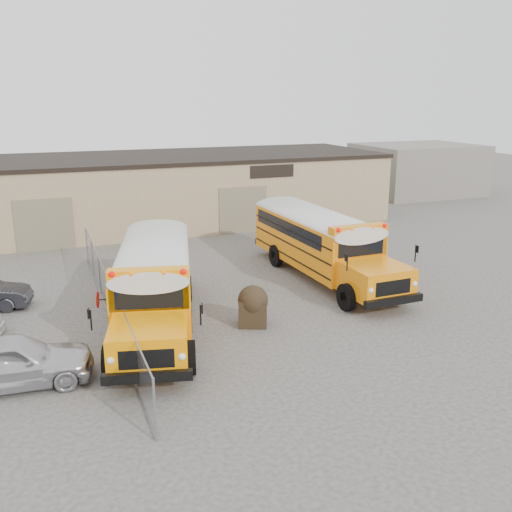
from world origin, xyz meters
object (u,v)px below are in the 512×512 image
object	(u,v)px
tarp_bundle	(253,305)
school_bus_left	(160,237)
school_bus_right	(265,213)
car_silver	(11,361)

from	to	relation	value
tarp_bundle	school_bus_left	bearing A→B (deg)	102.89
school_bus_left	school_bus_right	world-z (taller)	school_bus_right
school_bus_left	school_bus_right	distance (m)	7.76
tarp_bundle	car_silver	distance (m)	8.75
school_bus_right	tarp_bundle	size ratio (longest dim) A/B	7.03
school_bus_right	car_silver	distance (m)	19.12
school_bus_left	tarp_bundle	bearing A→B (deg)	-77.11
school_bus_left	car_silver	world-z (taller)	school_bus_left
school_bus_right	tarp_bundle	bearing A→B (deg)	-114.12
school_bus_left	school_bus_right	bearing A→B (deg)	26.05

